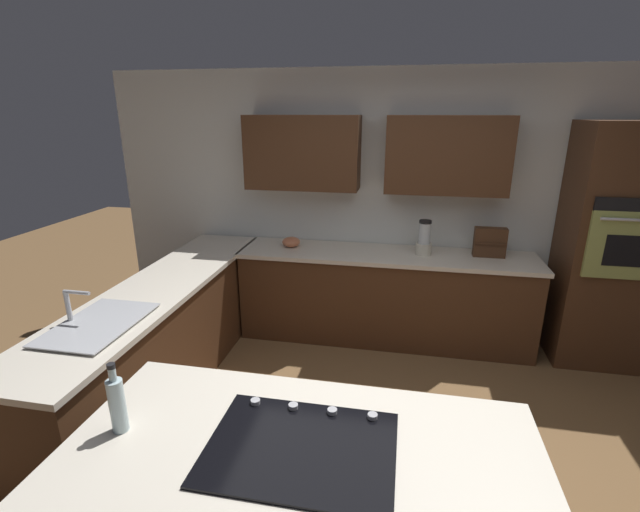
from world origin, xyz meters
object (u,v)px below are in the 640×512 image
cooktop (301,447)px  blender (424,240)px  spice_rack (490,242)px  mixing_bowl (291,242)px  wall_oven (612,248)px  sink_unit (97,323)px  oil_bottle (117,404)px

cooktop → blender: 2.78m
cooktop → spice_rack: size_ratio=2.65×
mixing_bowl → wall_oven: bearing=179.3°
wall_oven → sink_unit: size_ratio=3.05×
cooktop → mixing_bowl: (0.75, -2.72, 0.04)m
cooktop → oil_bottle: oil_bottle is taller
wall_oven → sink_unit: 4.13m
cooktop → oil_bottle: bearing=2.8°
wall_oven → spice_rack: bearing=-4.8°
blender → spice_rack: blender is taller
blender → cooktop: bearing=78.5°
spice_rack → oil_bottle: (1.94, 2.81, -0.01)m
blender → wall_oven: bearing=178.7°
sink_unit → cooktop: (-1.52, 0.81, -0.01)m
oil_bottle → cooktop: bearing=-177.2°
sink_unit → spice_rack: 3.32m
sink_unit → blender: size_ratio=2.11×
sink_unit → mixing_bowl: (-0.78, -1.91, 0.03)m
sink_unit → spice_rack: (-2.68, -1.96, 0.12)m
spice_rack → sink_unit: bearing=36.2°
mixing_bowl → spice_rack: 1.90m
wall_oven → spice_rack: (1.00, -0.08, -0.03)m
wall_oven → mixing_bowl: wall_oven is taller
sink_unit → cooktop: size_ratio=0.92×
blender → mixing_bowl: bearing=-0.0°
sink_unit → oil_bottle: size_ratio=2.17×
wall_oven → sink_unit: wall_oven is taller
cooktop → oil_bottle: 0.79m
wall_oven → spice_rack: wall_oven is taller
sink_unit → blender: blender is taller
mixing_bowl → spice_rack: spice_rack is taller
mixing_bowl → oil_bottle: 2.76m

